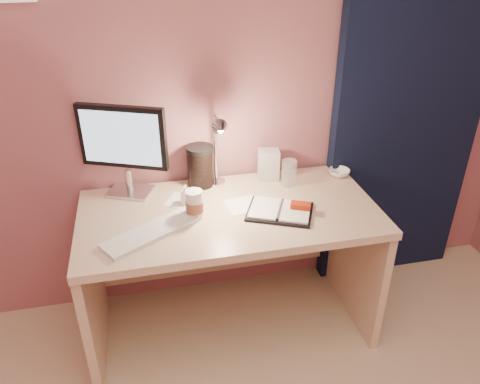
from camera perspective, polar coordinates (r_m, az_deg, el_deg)
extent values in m
plane|color=#985858|center=(2.33, -3.29, 13.54)|extent=(3.50, 0.00, 3.50)
cube|color=black|center=(2.69, 20.10, 10.66)|extent=(0.85, 0.08, 2.20)
cube|color=beige|center=(2.21, -1.27, -2.66)|extent=(1.40, 0.70, 0.04)
cube|color=beige|center=(2.42, -17.53, -11.79)|extent=(0.04, 0.66, 0.69)
cube|color=beige|center=(2.61, 13.73, -7.67)|extent=(0.04, 0.66, 0.69)
cube|color=beige|center=(2.65, -2.63, -4.68)|extent=(1.32, 0.03, 0.55)
cube|color=silver|center=(2.40, -13.21, 0.08)|extent=(0.25, 0.22, 0.01)
cylinder|color=silver|center=(2.37, -13.39, 1.43)|extent=(0.03, 0.03, 0.11)
cube|color=black|center=(2.28, -14.05, 6.63)|extent=(0.41, 0.20, 0.30)
cube|color=#A7C7E3|center=(2.25, -13.76, 6.41)|extent=(0.35, 0.16, 0.26)
cube|color=white|center=(2.06, -10.77, -4.82)|extent=(0.44, 0.34, 0.02)
cube|color=black|center=(2.19, 4.88, -2.38)|extent=(0.36, 0.33, 0.01)
cube|color=white|center=(2.19, 3.02, -1.95)|extent=(0.20, 0.23, 0.01)
cube|color=white|center=(2.17, 6.77, -2.35)|extent=(0.20, 0.23, 0.01)
cube|color=#AF2A0F|center=(2.19, 7.41, -1.65)|extent=(0.10, 0.08, 0.03)
cube|color=white|center=(2.24, 0.39, -1.61)|extent=(0.18, 0.18, 0.00)
cube|color=white|center=(2.29, -6.95, -1.05)|extent=(0.20, 0.20, 0.00)
cylinder|color=silver|center=(2.14, -5.58, -1.55)|extent=(0.07, 0.07, 0.12)
cylinder|color=brown|center=(2.14, -5.57, -1.76)|extent=(0.08, 0.08, 0.05)
cylinder|color=silver|center=(2.10, -5.66, -0.03)|extent=(0.08, 0.08, 0.01)
cylinder|color=white|center=(2.40, 6.00, 2.35)|extent=(0.08, 0.08, 0.13)
imported|color=silver|center=(2.56, 12.00, 2.33)|extent=(0.12, 0.12, 0.03)
imported|color=silver|center=(2.24, -6.63, -0.35)|extent=(0.06, 0.06, 0.10)
cylinder|color=black|center=(2.39, -4.83, 2.94)|extent=(0.13, 0.13, 0.19)
cube|color=#B3B3AE|center=(2.45, 3.50, 3.36)|extent=(0.12, 0.10, 0.16)
cylinder|color=silver|center=(2.43, -2.90, 1.21)|extent=(0.09, 0.09, 0.02)
cylinder|color=silver|center=(2.35, -3.01, 5.23)|extent=(0.01, 0.01, 0.36)
cone|color=silver|center=(2.13, -2.34, 7.70)|extent=(0.07, 0.06, 0.07)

